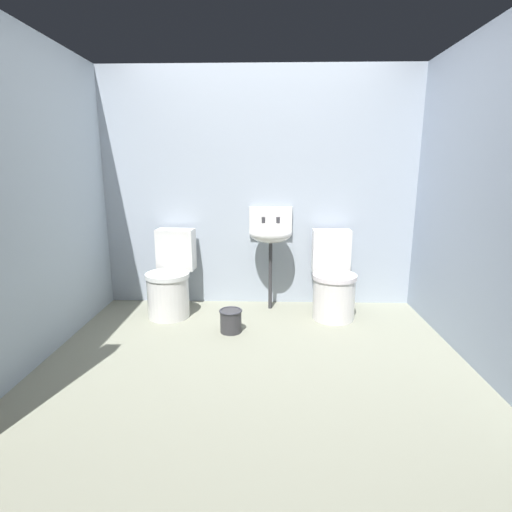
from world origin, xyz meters
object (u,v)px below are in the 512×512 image
at_px(toilet_left, 171,281).
at_px(toilet_right, 333,282).
at_px(bucket, 231,320).
at_px(sink, 271,233).

relative_size(toilet_left, toilet_right, 1.00).
distance_m(toilet_right, bucket, 1.04).
bearing_deg(toilet_left, sink, -164.63).
distance_m(toilet_left, sink, 1.05).
height_order(toilet_right, bucket, toilet_right).
xyz_separation_m(toilet_left, sink, (0.94, 0.19, 0.43)).
bearing_deg(toilet_right, toilet_left, 1.07).
height_order(toilet_right, sink, sink).
bearing_deg(toilet_right, sink, -16.83).
relative_size(toilet_right, sink, 0.79).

